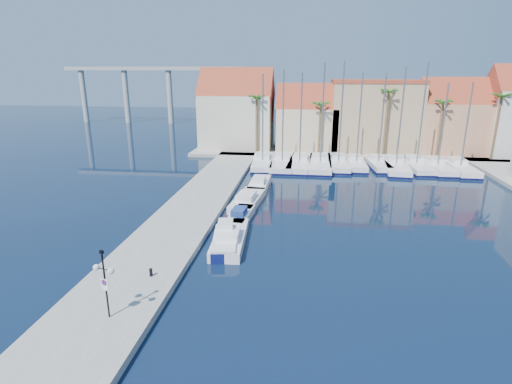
{
  "coord_description": "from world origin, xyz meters",
  "views": [
    {
      "loc": [
        1.98,
        -21.63,
        13.34
      ],
      "look_at": [
        -2.31,
        12.16,
        3.0
      ],
      "focal_mm": 28.0,
      "sensor_mm": 36.0,
      "label": 1
    }
  ],
  "objects": [
    {
      "name": "sailboat_5",
      "position": [
        9.21,
        36.13,
        0.61
      ],
      "size": [
        2.46,
        9.22,
        13.11
      ],
      "rotation": [
        0.0,
        0.0,
        -0.0
      ],
      "color": "white",
      "rests_on": "ground"
    },
    {
      "name": "bollard",
      "position": [
        -7.77,
        0.68,
        0.76
      ],
      "size": [
        0.21,
        0.21,
        0.52
      ],
      "primitive_type": "cylinder",
      "color": "black",
      "rests_on": "quay_west"
    },
    {
      "name": "motorboat_west_0",
      "position": [
        -3.83,
        7.41,
        0.51
      ],
      "size": [
        2.77,
        7.49,
        1.4
      ],
      "rotation": [
        0.0,
        0.0,
        0.06
      ],
      "color": "white",
      "rests_on": "ground"
    },
    {
      "name": "building_0",
      "position": [
        -10.0,
        47.0,
        6.52
      ],
      "size": [
        12.3,
        9.0,
        13.5
      ],
      "color": "beige",
      "rests_on": "shore_north"
    },
    {
      "name": "sailboat_0",
      "position": [
        -4.27,
        35.44,
        0.58
      ],
      "size": [
        3.62,
        11.12,
        13.01
      ],
      "rotation": [
        0.0,
        0.0,
        0.07
      ],
      "color": "white",
      "rests_on": "ground"
    },
    {
      "name": "ground",
      "position": [
        0.0,
        0.0,
        0.0
      ],
      "size": [
        260.0,
        260.0,
        0.0
      ],
      "primitive_type": "plane",
      "color": "black",
      "rests_on": "ground"
    },
    {
      "name": "sailboat_6",
      "position": [
        12.25,
        36.33,
        0.61
      ],
      "size": [
        3.17,
        9.28,
        13.12
      ],
      "rotation": [
        0.0,
        0.0,
        0.08
      ],
      "color": "white",
      "rests_on": "ground"
    },
    {
      "name": "palm_0",
      "position": [
        -6.0,
        42.0,
        9.08
      ],
      "size": [
        2.6,
        2.6,
        10.15
      ],
      "color": "brown",
      "rests_on": "shore_north"
    },
    {
      "name": "sailboat_1",
      "position": [
        -1.38,
        35.41,
        0.57
      ],
      "size": [
        3.12,
        11.65,
        13.57
      ],
      "rotation": [
        0.0,
        0.0,
        0.0
      ],
      "color": "white",
      "rests_on": "ground"
    },
    {
      "name": "building_1",
      "position": [
        2.0,
        47.0,
        5.3
      ],
      "size": [
        10.3,
        8.0,
        11.0
      ],
      "color": "#CDB490",
      "rests_on": "shore_north"
    },
    {
      "name": "lamp_post",
      "position": [
        -8.33,
        -3.96,
        3.11
      ],
      "size": [
        1.31,
        0.63,
        3.98
      ],
      "rotation": [
        0.0,
        0.0,
        -0.28
      ],
      "color": "black",
      "rests_on": "quay_west"
    },
    {
      "name": "building_3",
      "position": [
        25.0,
        47.0,
        5.86
      ],
      "size": [
        10.3,
        8.0,
        12.0
      ],
      "color": "tan",
      "rests_on": "shore_north"
    },
    {
      "name": "palm_3",
      "position": [
        22.0,
        42.0,
        8.61
      ],
      "size": [
        2.6,
        2.6,
        9.65
      ],
      "color": "brown",
      "rests_on": "shore_north"
    },
    {
      "name": "motorboat_west_2",
      "position": [
        -3.85,
        17.46,
        0.51
      ],
      "size": [
        3.12,
        7.67,
        1.4
      ],
      "rotation": [
        0.0,
        0.0,
        -0.1
      ],
      "color": "white",
      "rests_on": "ground"
    },
    {
      "name": "building_2",
      "position": [
        13.0,
        48.0,
        6.26
      ],
      "size": [
        14.2,
        10.2,
        11.5
      ],
      "color": "tan",
      "rests_on": "shore_north"
    },
    {
      "name": "viaduct",
      "position": [
        -39.07,
        82.0,
        10.25
      ],
      "size": [
        48.0,
        2.2,
        14.45
      ],
      "color": "#9E9E99",
      "rests_on": "ground"
    },
    {
      "name": "shore_north",
      "position": [
        10.0,
        48.0,
        0.25
      ],
      "size": [
        54.0,
        16.0,
        0.5
      ],
      "primitive_type": "cube",
      "color": "gray",
      "rests_on": "ground"
    },
    {
      "name": "sailboat_3",
      "position": [
        4.09,
        35.55,
        0.58
      ],
      "size": [
        3.51,
        12.04,
        14.38
      ],
      "rotation": [
        0.0,
        0.0,
        -0.03
      ],
      "color": "white",
      "rests_on": "ground"
    },
    {
      "name": "palm_1",
      "position": [
        4.0,
        42.0,
        8.14
      ],
      "size": [
        2.6,
        2.6,
        9.15
      ],
      "color": "brown",
      "rests_on": "shore_north"
    },
    {
      "name": "sailboat_10",
      "position": [
        23.16,
        35.5,
        0.57
      ],
      "size": [
        2.98,
        10.44,
        12.02
      ],
      "rotation": [
        0.0,
        0.0,
        -0.02
      ],
      "color": "white",
      "rests_on": "ground"
    },
    {
      "name": "palm_2",
      "position": [
        14.0,
        42.0,
        10.02
      ],
      "size": [
        2.6,
        2.6,
        11.15
      ],
      "color": "brown",
      "rests_on": "shore_north"
    },
    {
      "name": "sailboat_8",
      "position": [
        17.49,
        36.32,
        0.6
      ],
      "size": [
        3.33,
        10.73,
        14.52
      ],
      "rotation": [
        0.0,
        0.0,
        0.05
      ],
      "color": "white",
      "rests_on": "ground"
    },
    {
      "name": "sailboat_4",
      "position": [
        6.69,
        36.25,
        0.6
      ],
      "size": [
        2.86,
        10.64,
        14.68
      ],
      "rotation": [
        0.0,
        0.0,
        -0.0
      ],
      "color": "white",
      "rests_on": "ground"
    },
    {
      "name": "motorboat_west_3",
      "position": [
        -3.39,
        23.71,
        0.51
      ],
      "size": [
        2.23,
        6.61,
        1.4
      ],
      "rotation": [
        0.0,
        0.0,
        -0.02
      ],
      "color": "white",
      "rests_on": "ground"
    },
    {
      "name": "sailboat_7",
      "position": [
        14.64,
        35.59,
        0.58
      ],
      "size": [
        4.0,
        11.75,
        13.89
      ],
      "rotation": [
        0.0,
        0.0,
        -0.08
      ],
      "color": "white",
      "rests_on": "ground"
    },
    {
      "name": "motorboat_west_1",
      "position": [
        -3.82,
        12.58,
        0.51
      ],
      "size": [
        2.11,
        5.34,
        1.4
      ],
      "rotation": [
        0.0,
        0.0,
        -0.09
      ],
      "color": "white",
      "rests_on": "ground"
    },
    {
      "name": "palm_4",
      "position": [
        30.0,
        42.0,
        9.55
      ],
      "size": [
        2.6,
        2.6,
        10.65
      ],
      "color": "brown",
      "rests_on": "shore_north"
    },
    {
      "name": "sailboat_2",
      "position": [
        1.16,
        35.41,
        0.57
      ],
      "size": [
        3.77,
        11.74,
        13.12
      ],
      "rotation": [
        0.0,
        0.0,
        -0.06
      ],
      "color": "white",
      "rests_on": "ground"
    },
    {
      "name": "quay_west",
      "position": [
        -9.0,
        13.5,
        0.25
      ],
      "size": [
        6.0,
        77.0,
        0.5
      ],
      "primitive_type": "cube",
      "color": "gray",
      "rests_on": "ground"
    },
    {
      "name": "sailboat_9",
      "position": [
        20.23,
        35.79,
        0.58
      ],
      "size": [
        2.9,
        10.16,
        11.93
      ],
      "rotation": [
        0.0,
        0.0,
        0.02
      ],
      "color": "white",
      "rests_on": "ground"
    },
    {
      "name": "fishing_boat",
      "position": [
        -4.06,
        6.68,
        0.63
      ],
      "size": [
        2.57,
        5.63,
        1.9
      ],
      "rotation": [
        0.0,
        0.0,
        0.14
      ],
      "color": "#0E1553",
      "rests_on": "ground"
    }
  ]
}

